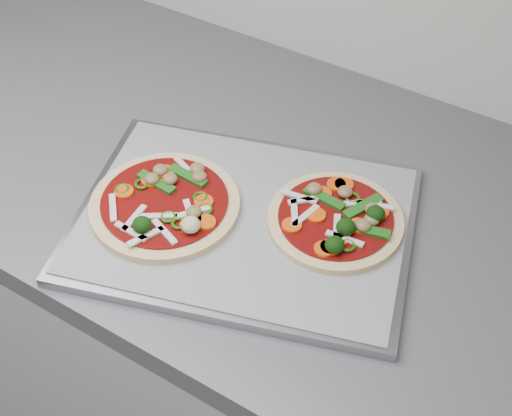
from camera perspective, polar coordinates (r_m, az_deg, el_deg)
The scene contains 4 objects.
baking_tray at distance 0.91m, azimuth -0.96°, elevation -1.18°, with size 0.42×0.31×0.01m, color gray.
parchment at distance 0.90m, azimuth -0.97°, elevation -0.83°, with size 0.40×0.29×0.00m, color gray.
pizza_left at distance 0.91m, azimuth -7.21°, elevation 0.36°, with size 0.21×0.21×0.03m.
pizza_right at distance 0.89m, azimuth 6.57°, elevation -0.89°, with size 0.23×0.23×0.03m.
Camera 1 is at (-0.26, 0.69, 1.57)m, focal length 50.00 mm.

